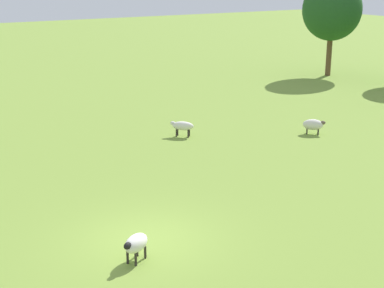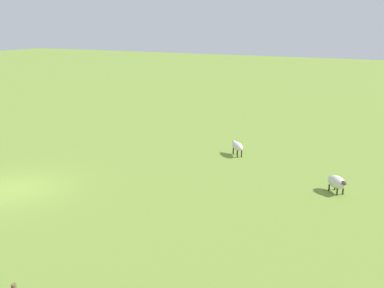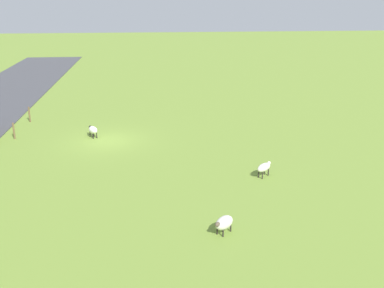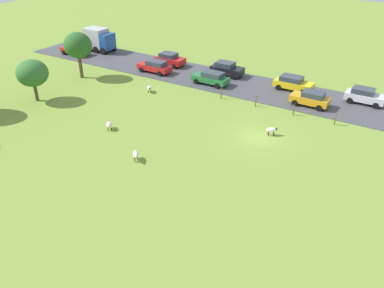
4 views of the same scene
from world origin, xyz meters
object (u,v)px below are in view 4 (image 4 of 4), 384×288
(car_6, at_px, (311,98))
(sheep_0, at_px, (136,154))
(sheep_3, at_px, (272,130))
(car_7, at_px, (365,96))
(car_3, at_px, (75,49))
(car_0, at_px, (155,66))
(car_1, at_px, (227,69))
(sheep_1, at_px, (109,125))
(car_5, at_px, (211,78))
(car_2, at_px, (170,59))
(sheep_2, at_px, (149,88))
(tree_1, at_px, (78,46))
(car_4, at_px, (293,83))
(truck_0, at_px, (99,39))
(tree_2, at_px, (32,73))

(car_6, bearing_deg, sheep_0, 155.23)
(sheep_3, height_order, car_7, car_7)
(car_3, bearing_deg, sheep_0, -125.38)
(car_0, distance_m, car_1, 9.23)
(car_0, relative_size, car_1, 1.10)
(sheep_1, distance_m, car_5, 15.71)
(car_2, bearing_deg, sheep_1, -161.87)
(car_1, bearing_deg, car_7, -90.35)
(car_7, bearing_deg, car_0, 98.60)
(sheep_2, height_order, sheep_3, sheep_3)
(sheep_0, distance_m, tree_1, 22.54)
(car_5, bearing_deg, car_7, -77.43)
(sheep_0, relative_size, car_4, 0.24)
(car_0, bearing_deg, car_4, -78.50)
(sheep_0, distance_m, car_3, 32.45)
(sheep_2, xyz_separation_m, truck_0, (9.35, 16.49, 1.35))
(sheep_3, distance_m, car_5, 14.17)
(car_1, height_order, car_3, car_1)
(sheep_3, distance_m, car_7, 13.48)
(sheep_2, relative_size, car_0, 0.24)
(car_0, relative_size, car_3, 1.04)
(sheep_2, height_order, car_4, car_4)
(tree_2, xyz_separation_m, car_6, (14.41, -25.82, -2.24))
(sheep_3, xyz_separation_m, car_2, (11.90, 19.66, 0.38))
(sheep_1, height_order, car_1, car_1)
(car_4, bearing_deg, car_0, 101.50)
(car_0, bearing_deg, truck_0, 74.84)
(sheep_1, bearing_deg, car_5, -7.90)
(car_2, bearing_deg, tree_1, 145.69)
(car_1, distance_m, car_2, 8.43)
(truck_0, bearing_deg, sheep_3, -110.24)
(car_0, height_order, car_4, car_4)
(sheep_0, bearing_deg, sheep_2, 33.17)
(car_1, bearing_deg, tree_1, 124.26)
(car_6, bearing_deg, car_0, 89.97)
(tree_1, distance_m, car_4, 26.14)
(sheep_0, relative_size, car_5, 0.24)
(tree_2, bearing_deg, car_7, -59.13)
(sheep_2, height_order, tree_2, tree_2)
(tree_1, distance_m, car_6, 28.10)
(tree_1, distance_m, car_5, 16.66)
(tree_1, bearing_deg, tree_2, -170.32)
(sheep_0, xyz_separation_m, sheep_3, (10.12, -7.73, 0.00))
(sheep_3, bearing_deg, car_0, 66.58)
(sheep_2, xyz_separation_m, sheep_3, (-2.65, -16.08, 0.07))
(truck_0, bearing_deg, car_5, -99.25)
(sheep_3, bearing_deg, car_1, 42.20)
(tree_2, bearing_deg, car_1, -36.83)
(sheep_0, distance_m, car_6, 20.49)
(tree_2, xyz_separation_m, car_5, (14.47, -13.66, -2.27))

